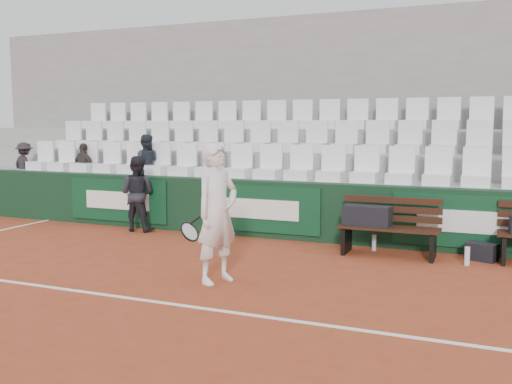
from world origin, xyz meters
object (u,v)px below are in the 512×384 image
Objects in this scene: water_bottle_near at (374,243)px; spectator_a at (24,146)px; ball_kid at (137,194)px; tennis_player at (217,213)px; sports_bag_left at (367,215)px; spectator_b at (83,147)px; sports_bag_ground at (482,252)px; bench_left at (389,241)px; spectator_c at (145,143)px; water_bottle_far at (467,256)px.

water_bottle_near is 0.24× the size of spectator_a.
tennis_player is at bearing 135.93° from ball_kid.
spectator_b reaches higher than sports_bag_left.
sports_bag_ground is 1.59m from water_bottle_near.
ball_kid reaches higher than bench_left.
water_bottle_near is at bearing 78.31° from sports_bag_left.
tennis_player is 4.88m from spectator_c.
spectator_a is (-9.46, 1.36, 1.39)m from water_bottle_far.
sports_bag_left is 0.69× the size of spectator_a.
water_bottle_near is 0.14× the size of tennis_player.
ball_kid is at bearing 175.56° from water_bottle_far.
spectator_c is (-4.78, 1.19, 1.02)m from sports_bag_left.
sports_bag_ground is at bearing 8.33° from sports_bag_left.
sports_bag_ground is at bearing -1.76° from water_bottle_near.
water_bottle_near is at bearing 178.24° from sports_bag_ground.
ball_kid is (-4.72, 0.29, 0.48)m from bench_left.
spectator_b reaches higher than water_bottle_near.
water_bottle_far is 0.26× the size of spectator_a.
water_bottle_far is at bearing -6.47° from sports_bag_left.
bench_left is at bearing -46.76° from water_bottle_near.
ball_kid reaches higher than water_bottle_far.
spectator_b is (-7.80, 1.36, 1.39)m from water_bottle_far.
sports_bag_ground is 4.06m from tennis_player.
sports_bag_ground is 0.30× the size of ball_kid.
water_bottle_far is 0.21× the size of spectator_c.
water_bottle_far is (1.41, -0.46, 0.01)m from water_bottle_near.
water_bottle_near is at bearing 177.12° from ball_kid.
tennis_player reaches higher than water_bottle_near.
sports_bag_ground is at bearing -172.02° from spectator_a.
spectator_b is at bearing 144.65° from tennis_player.
spectator_b is at bearing -27.70° from ball_kid.
bench_left is at bearing -0.68° from sports_bag_left.
tennis_player is at bearing -140.65° from sports_bag_ground.
spectator_c is (-6.24, 1.36, 1.49)m from water_bottle_far.
spectator_c is at bearing 166.86° from bench_left.
spectator_b is at bearing 170.14° from water_bottle_far.
spectator_b is (-6.33, 1.19, 0.92)m from sports_bag_left.
water_bottle_far is 9.65m from spectator_a.
sports_bag_left is at bearing 173.32° from ball_kid.
bench_left is 0.42m from water_bottle_near.
ball_kid is at bearing 138.85° from tennis_player.
spectator_a reaches higher than bench_left.
sports_bag_left is at bearing -174.88° from spectator_a.
water_bottle_near is (-1.59, 0.05, -0.00)m from sports_bag_ground.
tennis_player is at bearing 109.71° from spectator_c.
spectator_a is at bearing 171.53° from sports_bag_left.
ball_kid is (-2.95, 2.57, -0.18)m from tennis_player.
sports_bag_left is at bearing 179.32° from bench_left.
bench_left reaches higher than water_bottle_far.
spectator_a reaches higher than tennis_player.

